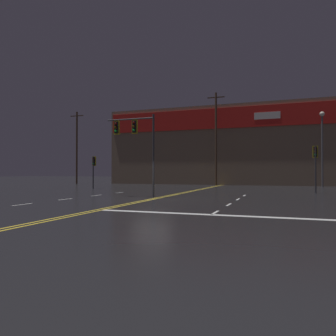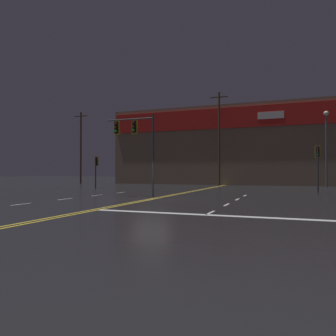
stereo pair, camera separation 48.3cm
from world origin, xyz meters
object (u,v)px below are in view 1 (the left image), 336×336
traffic_signal_median (134,135)px  streetlight_near_left (322,138)px  traffic_signal_corner_northwest (94,165)px  traffic_signal_corner_northeast (315,158)px

traffic_signal_median → streetlight_near_left: bearing=56.0°
traffic_signal_corner_northwest → streetlight_near_left: (22.83, 11.77, 3.14)m
traffic_signal_corner_northeast → streetlight_near_left: size_ratio=0.45×
traffic_signal_corner_northwest → streetlight_near_left: size_ratio=0.39×
traffic_signal_median → traffic_signal_corner_northwest: bearing=135.0°
streetlight_near_left → traffic_signal_corner_northeast: bearing=-98.3°
traffic_signal_corner_northwest → streetlight_near_left: streetlight_near_left is taller
traffic_signal_corner_northeast → traffic_signal_median: bearing=-144.0°
traffic_signal_median → traffic_signal_corner_northeast: size_ratio=1.45×
traffic_signal_corner_northeast → traffic_signal_corner_northwest: (-21.12, -0.02, -0.40)m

